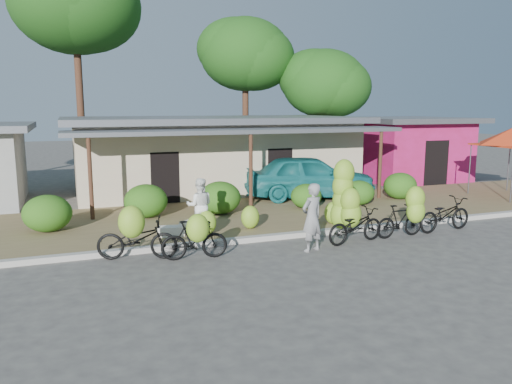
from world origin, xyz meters
The scene contains 27 objects.
ground centered at (0.00, 0.00, 0.00)m, with size 100.00×100.00×0.00m, color #464341.
sidewalk centered at (0.00, 5.00, 0.06)m, with size 60.00×6.00×0.12m, color olive.
curb centered at (0.00, 2.00, 0.07)m, with size 60.00×0.25×0.15m, color #A8A399.
shop_main centered at (0.00, 10.93, 1.72)m, with size 13.00×8.50×3.35m.
shop_pink centered at (10.50, 10.99, 1.67)m, with size 6.00×6.00×3.25m.
tree_far_center centered at (-5.69, 16.11, 8.89)m, with size 6.18×6.14×11.24m.
tree_center_right centered at (3.31, 16.61, 6.83)m, with size 5.24×5.13×8.78m.
tree_near_right centered at (7.31, 14.61, 5.20)m, with size 4.89×4.74×7.01m.
hedge_0 centered at (-6.92, 4.81, 0.67)m, with size 1.42×1.28×1.11m, color #1D5613.
hedge_1 centered at (-3.89, 5.73, 0.68)m, with size 1.45×1.30×1.13m, color #1D5613.
hedge_2 centered at (-1.40, 5.39, 0.69)m, with size 1.46×1.32×1.14m, color #1D5613.
hedge_3 centered at (1.85, 5.23, 0.57)m, with size 1.16×1.04×0.90m, color #1D5613.
hedge_4 centered at (4.01, 5.10, 0.59)m, with size 1.20×1.08×0.93m, color #1D5613.
hedge_5 centered at (6.25, 5.60, 0.65)m, with size 1.37×1.23×1.06m, color #1D5613.
bike_far_left centered at (-4.77, 1.38, 0.62)m, with size 2.13×1.52×1.51m.
bike_left centered at (-3.42, 0.85, 0.59)m, with size 1.72×1.20×1.30m.
bike_center centered at (1.16, 1.11, 0.90)m, with size 1.99×1.35×2.33m.
bike_right centered at (2.78, 0.73, 0.69)m, with size 1.66×1.15×1.61m.
bike_far_right centered at (4.50, 1.04, 0.53)m, with size 2.06×0.89×1.05m.
loose_banana_a centered at (-2.58, 2.81, 0.47)m, with size 0.56×0.48×0.70m, color #7EAE2B.
loose_banana_b centered at (-1.15, 3.04, 0.48)m, with size 0.57×0.48×0.71m, color #7EAE2B.
loose_banana_c centered at (1.54, 2.70, 0.47)m, with size 0.57×0.48×0.71m, color #7EAE2B.
sack_near centered at (-2.82, 3.48, 0.27)m, with size 0.85×0.40×0.30m, color white.
sack_far centered at (-3.60, 3.01, 0.26)m, with size 0.75×0.38×0.28m, color white.
vendor centered at (-0.32, 0.56, 0.92)m, with size 0.67×0.44×1.83m, color gray.
bystander centered at (-2.71, 3.11, 0.93)m, with size 0.79×0.61×1.62m, color white.
teal_van centered at (2.85, 7.00, 1.01)m, with size 2.10×5.22×1.78m, color #197074.
Camera 1 is at (-6.26, -10.93, 3.79)m, focal length 35.00 mm.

